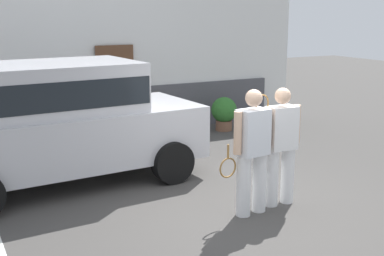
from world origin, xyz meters
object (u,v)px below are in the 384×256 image
object	(u,v)px
parked_suv	(57,118)
tennis_player_man	(252,151)
tennis_player_woman	(281,145)
potted_plant_by_porch	(224,112)

from	to	relation	value
parked_suv	tennis_player_man	bearing A→B (deg)	-54.16
parked_suv	tennis_player_woman	bearing A→B (deg)	-45.99
tennis_player_man	potted_plant_by_porch	distance (m)	5.30
tennis_player_man	parked_suv	bearing A→B (deg)	-58.51
parked_suv	potted_plant_by_porch	world-z (taller)	parked_suv
tennis_player_woman	potted_plant_by_porch	bearing A→B (deg)	-110.77
tennis_player_woman	potted_plant_by_porch	world-z (taller)	tennis_player_woman
parked_suv	tennis_player_woman	xyz separation A→B (m)	(2.73, -2.46, -0.22)
tennis_player_man	potted_plant_by_porch	world-z (taller)	tennis_player_man
parked_suv	potted_plant_by_porch	xyz separation A→B (m)	(4.51, 2.15, -0.69)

